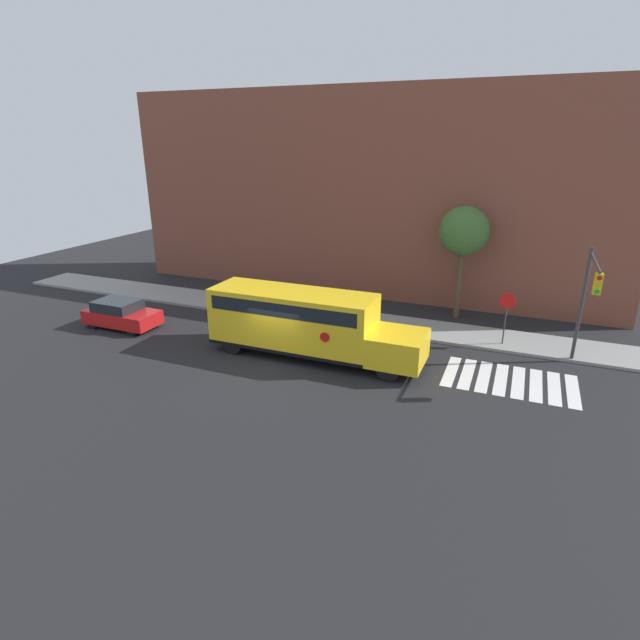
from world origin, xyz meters
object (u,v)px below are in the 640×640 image
object	(u,v)px
school_bus	(303,321)
traffic_light	(587,295)
tree_near_sidewalk	(464,232)
parked_car	(121,314)
stop_sign	(506,311)

from	to	relation	value
school_bus	traffic_light	world-z (taller)	traffic_light
traffic_light	tree_near_sidewalk	bearing A→B (deg)	136.67
traffic_light	tree_near_sidewalk	distance (m)	8.15
parked_car	traffic_light	size ratio (longest dim) A/B	0.76
stop_sign	traffic_light	size ratio (longest dim) A/B	0.52
school_bus	parked_car	xyz separation A→B (m)	(-10.77, -0.30, -1.01)
tree_near_sidewalk	school_bus	bearing A→B (deg)	-125.17
traffic_light	tree_near_sidewalk	size ratio (longest dim) A/B	0.84
stop_sign	tree_near_sidewalk	xyz separation A→B (m)	(-2.76, 3.64, 3.05)
school_bus	stop_sign	bearing A→B (deg)	28.70
parked_car	traffic_light	bearing A→B (deg)	8.02
parked_car	traffic_light	xyz separation A→B (m)	(22.53, 3.18, 2.84)
stop_sign	tree_near_sidewalk	world-z (taller)	tree_near_sidewalk
tree_near_sidewalk	stop_sign	bearing A→B (deg)	-52.91
school_bus	traffic_light	bearing A→B (deg)	13.75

